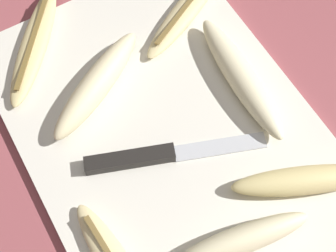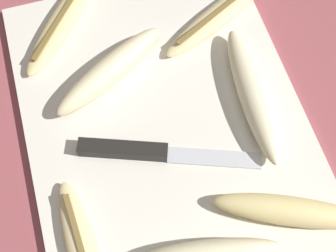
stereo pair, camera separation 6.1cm
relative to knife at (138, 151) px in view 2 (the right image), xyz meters
name	(u,v)px [view 2 (the right image)]	position (x,y,z in m)	size (l,w,h in m)	color
ground_plane	(168,133)	(-0.02, 0.05, -0.02)	(4.00, 4.00, 0.00)	#93474C
cutting_board	(168,131)	(-0.02, 0.05, -0.01)	(0.52, 0.37, 0.01)	silver
knife	(138,151)	(0.00, 0.00, 0.00)	(0.10, 0.23, 0.02)	black
banana_golden_short	(290,211)	(0.13, 0.16, 0.01)	(0.11, 0.18, 0.03)	#EDD689
banana_cream_curved	(110,70)	(-0.12, -0.01, 0.01)	(0.13, 0.18, 0.04)	beige
banana_mellow_near	(217,16)	(-0.17, 0.17, 0.00)	(0.13, 0.20, 0.02)	beige
banana_bright_far	(253,94)	(-0.03, 0.17, 0.01)	(0.21, 0.05, 0.03)	beige
banana_spotted_left	(63,20)	(-0.23, -0.05, 0.00)	(0.18, 0.16, 0.02)	#DBC684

